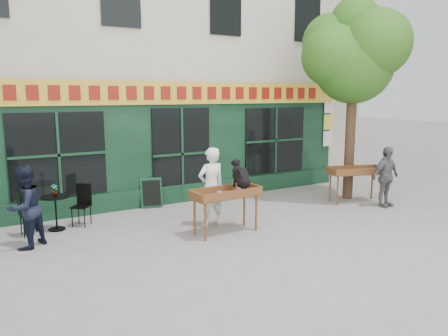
# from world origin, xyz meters

# --- Properties ---
(ground) EXTENTS (80.00, 80.00, 0.00)m
(ground) POSITION_xyz_m (0.00, 0.00, 0.00)
(ground) COLOR slate
(ground) RESTS_ON ground
(building) EXTENTS (14.00, 7.26, 10.00)m
(building) POSITION_xyz_m (0.00, 5.97, 4.97)
(building) COLOR beige
(building) RESTS_ON ground
(street_tree) EXTENTS (3.05, 2.90, 5.60)m
(street_tree) POSITION_xyz_m (4.34, 0.36, 4.11)
(street_tree) COLOR #382619
(street_tree) RESTS_ON ground
(book_cart_center) EXTENTS (1.53, 0.70, 0.99)m
(book_cart_center) POSITION_xyz_m (-0.38, -0.65, 0.82)
(book_cart_center) COLOR brown
(book_cart_center) RESTS_ON ground
(dog) EXTENTS (0.37, 0.62, 0.60)m
(dog) POSITION_xyz_m (-0.03, -0.70, 1.29)
(dog) COLOR black
(dog) RESTS_ON book_cart_center
(woman) EXTENTS (0.68, 0.46, 1.80)m
(woman) POSITION_xyz_m (-0.38, -0.00, 0.90)
(woman) COLOR white
(woman) RESTS_ON ground
(book_cart_right) EXTENTS (1.62, 1.05, 0.99)m
(book_cart_right) POSITION_xyz_m (4.13, -0.13, 0.82)
(book_cart_right) COLOR brown
(book_cart_right) RESTS_ON ground
(man_right) EXTENTS (0.96, 0.43, 1.62)m
(man_right) POSITION_xyz_m (4.43, -0.88, 0.81)
(man_right) COLOR slate
(man_right) RESTS_ON ground
(bistro_table) EXTENTS (0.60, 0.60, 0.76)m
(bistro_table) POSITION_xyz_m (-3.48, 1.43, 0.54)
(bistro_table) COLOR black
(bistro_table) RESTS_ON ground
(bistro_chair_left) EXTENTS (0.39, 0.39, 0.95)m
(bistro_chair_left) POSITION_xyz_m (-4.12, 1.32, 0.56)
(bistro_chair_left) COLOR black
(bistro_chair_left) RESTS_ON ground
(bistro_chair_right) EXTENTS (0.51, 0.51, 0.95)m
(bistro_chair_right) POSITION_xyz_m (-2.88, 1.55, 0.56)
(bistro_chair_right) COLOR black
(bistro_chair_right) RESTS_ON ground
(potted_plant) EXTENTS (0.17, 0.14, 0.27)m
(potted_plant) POSITION_xyz_m (-3.48, 1.43, 0.90)
(potted_plant) COLOR gray
(potted_plant) RESTS_ON bistro_table
(man_left) EXTENTS (1.00, 0.97, 1.62)m
(man_left) POSITION_xyz_m (-4.18, 0.53, 0.81)
(man_left) COLOR black
(man_left) RESTS_ON ground
(chalkboard) EXTENTS (0.59, 0.32, 0.79)m
(chalkboard) POSITION_xyz_m (-0.96, 2.19, 0.40)
(chalkboard) COLOR black
(chalkboard) RESTS_ON ground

